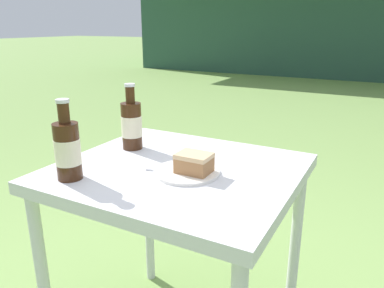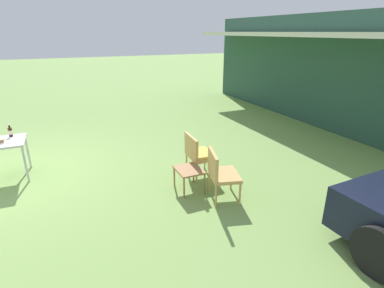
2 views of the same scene
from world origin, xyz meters
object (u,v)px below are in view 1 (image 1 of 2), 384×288
(cake_on_plate, at_px, (191,167))
(cola_bottle_near, at_px, (132,124))
(cola_bottle_far, at_px, (68,149))
(patio_table, at_px, (178,191))

(cake_on_plate, xyz_separation_m, cola_bottle_near, (-0.31, 0.12, 0.07))
(cake_on_plate, distance_m, cola_bottle_far, 0.37)
(cola_bottle_near, bearing_deg, cola_bottle_far, -88.33)
(patio_table, height_order, cola_bottle_far, cola_bottle_far)
(patio_table, xyz_separation_m, cola_bottle_far, (-0.24, -0.23, 0.18))
(patio_table, bearing_deg, cola_bottle_far, -135.17)
(patio_table, xyz_separation_m, cake_on_plate, (0.07, -0.03, 0.11))
(cola_bottle_near, height_order, cola_bottle_far, same)
(cola_bottle_far, bearing_deg, patio_table, 44.83)
(cola_bottle_near, bearing_deg, cake_on_plate, -21.29)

